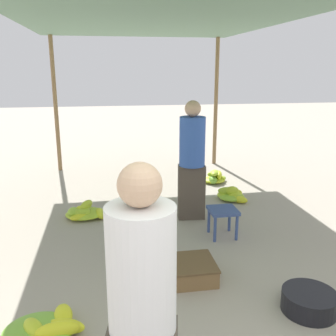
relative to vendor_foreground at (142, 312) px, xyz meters
The scene contains 12 objects.
canopy_post_back_left 6.17m from the vendor_foreground, 100.23° to the left, with size 0.08×0.08×2.63m, color olive.
canopy_post_back_right 6.45m from the vendor_foreground, 70.21° to the left, with size 0.08×0.08×2.63m, color olive.
canopy_tarp 3.45m from the vendor_foreground, 79.32° to the left, with size 3.67×6.74×0.04m, color #567A60.
vendor_foreground is the anchor object (origin of this frame).
stool 2.83m from the vendor_foreground, 63.58° to the left, with size 0.34×0.34×0.36m.
basin_black 1.93m from the vendor_foreground, 31.49° to the left, with size 0.47×0.47×0.18m.
banana_pile_left_1 1.41m from the vendor_foreground, 124.38° to the left, with size 0.65×0.52×0.17m.
banana_pile_left_2 3.50m from the vendor_foreground, 97.98° to the left, with size 0.57×0.50×0.22m.
banana_pile_right_0 5.07m from the vendor_foreground, 68.95° to the left, with size 0.49×0.40×0.23m.
banana_pile_right_1 4.22m from the vendor_foreground, 64.32° to the left, with size 0.45×0.50×0.22m.
crate_near 1.87m from the vendor_foreground, 68.35° to the left, with size 0.47×0.47×0.19m.
shopper_walking_mid 3.28m from the vendor_foreground, 72.50° to the left, with size 0.38×0.38×1.62m.
Camera 1 is at (-0.69, -1.04, 2.03)m, focal length 40.00 mm.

